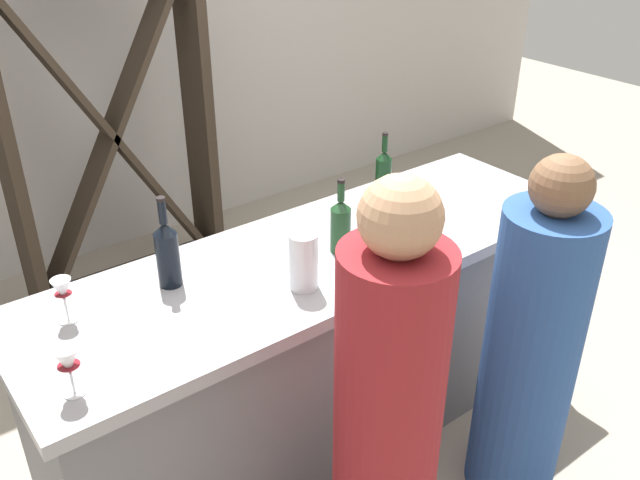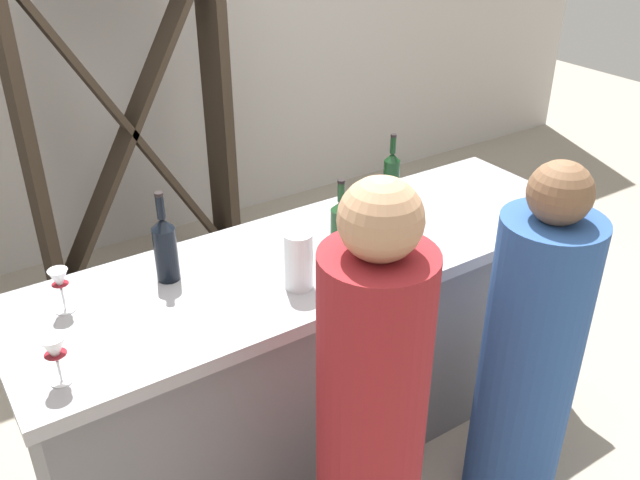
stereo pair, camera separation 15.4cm
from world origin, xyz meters
The scene contains 13 objects.
ground_plane centered at (0.00, 0.00, 0.00)m, with size 12.00×12.00×0.00m, color #9E9384.
back_wall centered at (0.00, 2.20, 1.40)m, with size 8.00×0.10×2.80m, color #BCB7B2.
bar_counter centered at (0.00, 0.00, 0.46)m, with size 2.33×0.72×0.92m.
wine_rack centered at (-0.15, 1.65, 0.93)m, with size 1.12×0.28×1.86m.
wine_bottle_leftmost_near_black centered at (-0.55, 0.14, 1.04)m, with size 0.08×0.08×0.34m.
wine_bottle_second_left_olive_green centered at (0.07, -0.04, 1.03)m, with size 0.08×0.08×0.30m.
wine_bottle_center_dark_green centered at (0.52, 0.23, 1.03)m, with size 0.07×0.07×0.29m.
wine_glass_near_left centered at (0.07, -0.24, 1.01)m, with size 0.07×0.07×0.14m.
wine_glass_near_center centered at (-1.02, -0.21, 1.02)m, with size 0.07×0.07×0.16m.
wine_glass_near_right centered at (-0.91, 0.14, 1.02)m, with size 0.07×0.07×0.15m.
water_pitcher centered at (-0.19, -0.16, 1.02)m, with size 0.10×0.10×0.21m.
person_left_guest centered at (-0.28, -0.70, 0.73)m, with size 0.42×0.42×1.55m.
person_center_guest centered at (0.45, -0.68, 0.65)m, with size 0.45×0.45×1.42m.
Camera 1 is at (-1.37, -1.80, 2.23)m, focal length 38.64 mm.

